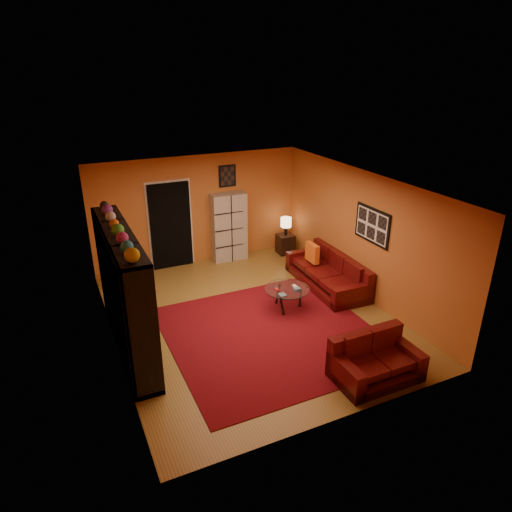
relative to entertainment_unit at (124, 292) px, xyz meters
name	(u,v)px	position (x,y,z in m)	size (l,w,h in m)	color
floor	(250,317)	(2.27, 0.00, -1.05)	(6.00, 6.00, 0.00)	brown
ceiling	(250,185)	(2.27, 0.00, 1.55)	(6.00, 6.00, 0.00)	white
wall_back	(198,210)	(2.27, 3.00, 0.25)	(6.00, 6.00, 0.00)	#BB6329
wall_front	(347,339)	(2.27, -3.00, 0.25)	(6.00, 6.00, 0.00)	#BB6329
wall_left	(108,281)	(-0.23, 0.00, 0.25)	(6.00, 6.00, 0.00)	#BB6329
wall_right	(362,235)	(4.78, 0.00, 0.25)	(6.00, 6.00, 0.00)	#BB6329
rug	(271,334)	(2.38, -0.70, -1.04)	(3.60, 3.60, 0.01)	#510911
doorway	(171,226)	(1.57, 2.96, -0.03)	(0.95, 0.10, 2.04)	black
wall_art_right	(372,225)	(4.75, -0.30, 0.55)	(0.03, 1.00, 0.70)	black
wall_art_back	(227,176)	(3.02, 2.98, 1.00)	(0.42, 0.03, 0.52)	black
entertainment_unit	(124,292)	(0.00, 0.00, 0.00)	(0.45, 3.00, 2.10)	black
tv	(129,297)	(0.05, -0.06, -0.08)	(0.12, 0.88, 0.51)	black
sofa	(330,273)	(4.41, 0.52, -0.77)	(1.00, 2.25, 0.85)	#44090B
loveseat	(373,360)	(3.28, -2.42, -0.76)	(1.33, 0.80, 0.85)	#44090B
throw_pillow	(312,253)	(4.22, 0.98, -0.42)	(0.12, 0.42, 0.42)	orange
coffee_table	(287,291)	(3.06, -0.01, -0.65)	(0.88, 0.88, 0.44)	silver
storage_cabinet	(229,227)	(2.96, 2.80, -0.21)	(0.84, 0.37, 1.67)	#B0AAA3
bowl_chair	(131,272)	(0.47, 2.37, -0.75)	(0.67, 0.67, 0.55)	black
side_table	(285,244)	(4.40, 2.55, -0.80)	(0.40, 0.40, 0.50)	black
table_lamp	(286,223)	(4.40, 2.55, -0.23)	(0.27, 0.27, 0.45)	black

